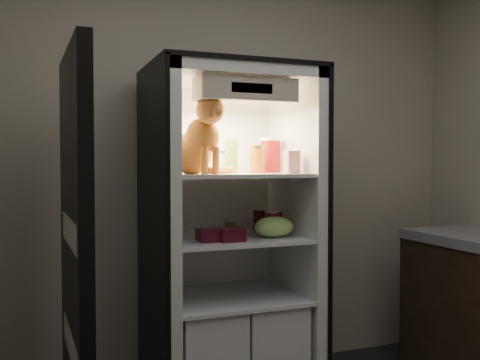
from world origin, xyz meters
The scene contains 16 objects.
room_shell centered at (0.00, 0.00, 1.62)m, with size 3.60×3.60×3.60m.
refrigerator centered at (0.00, 1.38, 0.79)m, with size 0.90×0.72×1.88m.
fridge_door centered at (-0.85, 1.04, 0.91)m, with size 0.08×0.87×1.85m.
tabby_cat centered at (-0.22, 1.24, 1.45)m, with size 0.39×0.42×0.43m.
parmesan_shaker centered at (0.03, 1.39, 1.38)m, with size 0.07×0.07×0.19m.
mayo_tub centered at (0.03, 1.50, 1.35)m, with size 0.09×0.09×0.13m.
salsa_jar centered at (0.16, 1.33, 1.37)m, with size 0.09×0.09×0.15m.
pepper_jar centered at (0.28, 1.43, 1.39)m, with size 0.12×0.12×0.20m.
cream_carton centered at (0.29, 1.16, 1.35)m, with size 0.07×0.07×0.12m, color beige.
soda_can_a centered at (0.23, 1.46, 1.01)m, with size 0.07×0.07×0.13m.
soda_can_b centered at (0.27, 1.31, 1.01)m, with size 0.07×0.07×0.13m.
soda_can_c centered at (0.21, 1.25, 1.01)m, with size 0.07×0.07×0.13m.
condiment_jar centered at (0.02, 1.39, 0.98)m, with size 0.06×0.06×0.08m.
grape_bag centered at (0.21, 1.21, 1.00)m, with size 0.23×0.16×0.11m, color #89C75D.
berry_box_left centered at (-0.17, 1.19, 0.97)m, with size 0.13×0.13×0.06m, color #4D0C1D.
berry_box_right centered at (-0.07, 1.16, 0.97)m, with size 0.13×0.13×0.07m, color #4D0C1D.
Camera 1 is at (-1.02, -1.44, 1.36)m, focal length 40.00 mm.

